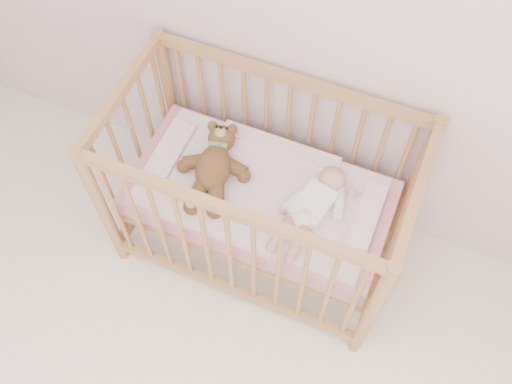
% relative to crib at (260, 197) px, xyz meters
% --- Properties ---
extents(wall_back, '(4.00, 0.02, 2.70)m').
position_rel_crib_xyz_m(wall_back, '(0.01, 0.40, 0.85)').
color(wall_back, beige).
rests_on(wall_back, floor).
extents(crib, '(1.36, 0.76, 1.00)m').
position_rel_crib_xyz_m(crib, '(0.00, 0.00, 0.00)').
color(crib, '#B5794D').
rests_on(crib, floor).
extents(mattress, '(1.22, 0.62, 0.13)m').
position_rel_crib_xyz_m(mattress, '(0.00, 0.00, -0.01)').
color(mattress, pink).
rests_on(mattress, crib).
extents(blanket, '(1.10, 0.58, 0.06)m').
position_rel_crib_xyz_m(blanket, '(-0.00, 0.00, 0.06)').
color(blanket, pink).
rests_on(blanket, mattress).
extents(baby, '(0.37, 0.59, 0.13)m').
position_rel_crib_xyz_m(baby, '(0.26, -0.02, 0.14)').
color(baby, white).
rests_on(baby, blanket).
extents(teddy_bear, '(0.46, 0.58, 0.14)m').
position_rel_crib_xyz_m(teddy_bear, '(-0.23, -0.02, 0.15)').
color(teddy_bear, brown).
rests_on(teddy_bear, blanket).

